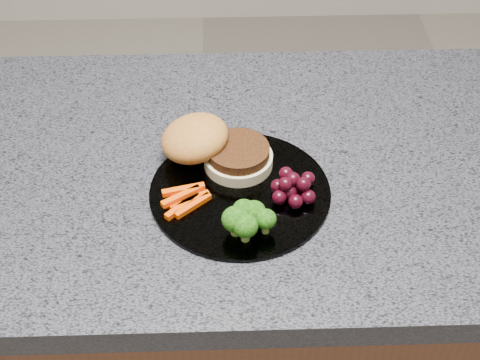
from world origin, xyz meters
name	(u,v)px	position (x,y,z in m)	size (l,w,h in m)	color
island_cabinet	(187,338)	(0.00, 0.00, 0.43)	(1.20, 0.60, 0.86)	#512D1C
countertop	(170,173)	(0.00, 0.00, 0.88)	(1.20, 0.60, 0.04)	#4B4C56
plate	(240,192)	(0.10, -0.07, 0.90)	(0.26, 0.26, 0.01)	white
burger	(210,147)	(0.06, 0.00, 0.93)	(0.18, 0.14, 0.06)	beige
carrot_sticks	(185,199)	(0.03, -0.09, 0.91)	(0.07, 0.07, 0.02)	#EE4A03
broccoli	(247,218)	(0.11, -0.15, 0.93)	(0.07, 0.06, 0.04)	olive
grape_bunch	(294,187)	(0.18, -0.08, 0.92)	(0.07, 0.07, 0.04)	black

